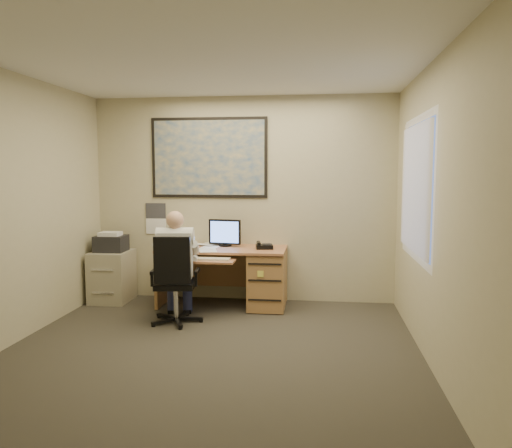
# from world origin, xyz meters

# --- Properties ---
(room_shell) EXTENTS (4.00, 4.50, 2.70)m
(room_shell) POSITION_xyz_m (0.00, 0.00, 1.35)
(room_shell) COLOR #322E26
(room_shell) RESTS_ON ground
(desk) EXTENTS (1.60, 0.97, 1.09)m
(desk) POSITION_xyz_m (0.14, 1.90, 0.44)
(desk) COLOR #B3744C
(desk) RESTS_ON ground
(world_map) EXTENTS (1.56, 0.03, 1.06)m
(world_map) POSITION_xyz_m (-0.45, 2.23, 1.90)
(world_map) COLOR #1E4C93
(world_map) RESTS_ON room_shell
(wall_calendar) EXTENTS (0.28, 0.01, 0.42)m
(wall_calendar) POSITION_xyz_m (-1.20, 2.24, 1.08)
(wall_calendar) COLOR white
(wall_calendar) RESTS_ON room_shell
(window_blinds) EXTENTS (0.06, 1.40, 1.30)m
(window_blinds) POSITION_xyz_m (1.97, 0.80, 1.55)
(window_blinds) COLOR beige
(window_blinds) RESTS_ON room_shell
(filing_cabinet) EXTENTS (0.49, 0.58, 0.93)m
(filing_cabinet) POSITION_xyz_m (-1.71, 1.92, 0.40)
(filing_cabinet) COLOR #A69E85
(filing_cabinet) RESTS_ON ground
(office_chair) EXTENTS (0.67, 0.67, 1.01)m
(office_chair) POSITION_xyz_m (-0.60, 1.05, 0.30)
(office_chair) COLOR black
(office_chair) RESTS_ON ground
(person) EXTENTS (0.65, 0.83, 1.28)m
(person) POSITION_xyz_m (-0.59, 1.13, 0.64)
(person) COLOR silver
(person) RESTS_ON office_chair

